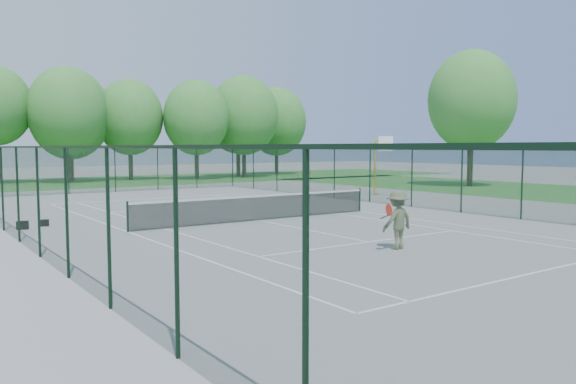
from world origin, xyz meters
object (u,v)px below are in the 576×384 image
at_px(tennis_player, 397,220).
at_px(tennis_net, 260,206).
at_px(sports_bag_a, 23,225).
at_px(basketball_goal, 381,154).

bearing_deg(tennis_player, tennis_net, 88.85).
height_order(tennis_net, sports_bag_a, tennis_net).
relative_size(basketball_goal, tennis_player, 1.84).
distance_m(basketball_goal, tennis_player, 18.18).
bearing_deg(tennis_player, basketball_goal, 46.89).
bearing_deg(basketball_goal, tennis_net, -155.96).
distance_m(sports_bag_a, tennis_player, 13.48).
bearing_deg(basketball_goal, tennis_player, -133.11).
bearing_deg(tennis_net, sports_bag_a, 161.09).
bearing_deg(sports_bag_a, tennis_player, -29.55).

